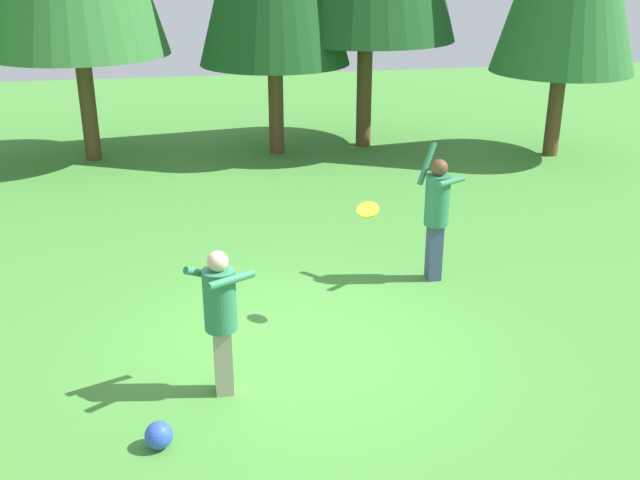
{
  "coord_description": "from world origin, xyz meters",
  "views": [
    {
      "loc": [
        -1.25,
        -7.63,
        4.45
      ],
      "look_at": [
        0.35,
        0.72,
        1.05
      ],
      "focal_mm": 41.46,
      "sensor_mm": 36.0,
      "label": 1
    }
  ],
  "objects_px": {
    "person_catcher": "(220,311)",
    "frisbee": "(368,210)",
    "ball_blue": "(159,435)",
    "person_thrower": "(437,209)"
  },
  "relations": [
    {
      "from": "person_catcher",
      "to": "frisbee",
      "type": "relative_size",
      "value": 4.45
    },
    {
      "from": "person_catcher",
      "to": "ball_blue",
      "type": "distance_m",
      "value": 1.36
    },
    {
      "from": "person_catcher",
      "to": "frisbee",
      "type": "height_order",
      "value": "person_catcher"
    },
    {
      "from": "person_thrower",
      "to": "frisbee",
      "type": "relative_size",
      "value": 5.34
    },
    {
      "from": "person_thrower",
      "to": "ball_blue",
      "type": "height_order",
      "value": "person_thrower"
    },
    {
      "from": "frisbee",
      "to": "ball_blue",
      "type": "distance_m",
      "value": 3.63
    },
    {
      "from": "frisbee",
      "to": "ball_blue",
      "type": "height_order",
      "value": "frisbee"
    },
    {
      "from": "frisbee",
      "to": "person_catcher",
      "type": "bearing_deg",
      "value": -144.38
    },
    {
      "from": "person_catcher",
      "to": "ball_blue",
      "type": "height_order",
      "value": "person_catcher"
    },
    {
      "from": "person_thrower",
      "to": "frisbee",
      "type": "height_order",
      "value": "person_thrower"
    }
  ]
}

